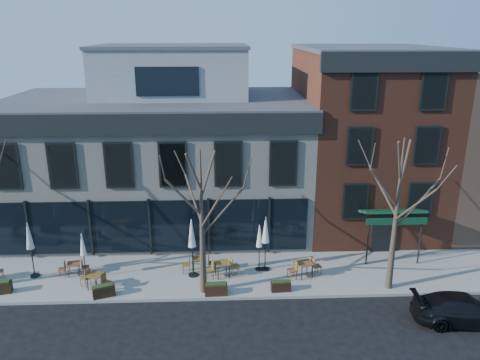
{
  "coord_description": "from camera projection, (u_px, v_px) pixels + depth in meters",
  "views": [
    {
      "loc": [
        3.93,
        -23.67,
        12.17
      ],
      "look_at": [
        4.99,
        2.0,
        3.84
      ],
      "focal_mm": 35.0,
      "sensor_mm": 36.0,
      "label": 1
    }
  ],
  "objects": [
    {
      "name": "tree_mid",
      "position": [
        202.0,
        221.0,
        21.34
      ],
      "size": [
        3.5,
        3.55,
        7.04
      ],
      "color": "#382B21",
      "rests_on": "sidewalk_front"
    },
    {
      "name": "planter_1",
      "position": [
        104.0,
        291.0,
        21.98
      ],
      "size": [
        1.1,
        0.75,
        0.57
      ],
      "color": "#321E10",
      "rests_on": "sidewalk_front"
    },
    {
      "name": "umbrella_2",
      "position": [
        192.0,
        236.0,
        23.23
      ],
      "size": [
        0.5,
        0.5,
        3.11
      ],
      "color": "black",
      "rests_on": "sidewalk_front"
    },
    {
      "name": "tree_right",
      "position": [
        397.0,
        214.0,
        21.62
      ],
      "size": [
        3.72,
        3.77,
        7.48
      ],
      "color": "#382B21",
      "rests_on": "sidewalk_front"
    },
    {
      "name": "ground",
      "position": [
        152.0,
        258.0,
        26.1
      ],
      "size": [
        120.0,
        120.0,
        0.0
      ],
      "primitive_type": "plane",
      "color": "black",
      "rests_on": "ground"
    },
    {
      "name": "cafe_set_2",
      "position": [
        96.0,
        280.0,
        22.58
      ],
      "size": [
        1.75,
        1.11,
        0.91
      ],
      "color": "brown",
      "rests_on": "sidewalk_front"
    },
    {
      "name": "umbrella_3",
      "position": [
        259.0,
        238.0,
        23.95
      ],
      "size": [
        0.4,
        0.4,
        2.53
      ],
      "color": "black",
      "rests_on": "sidewalk_front"
    },
    {
      "name": "cafe_set_1",
      "position": [
        74.0,
        268.0,
        23.83
      ],
      "size": [
        1.58,
        0.72,
        0.81
      ],
      "color": "brown",
      "rests_on": "sidewalk_front"
    },
    {
      "name": "cafe_set_4",
      "position": [
        222.0,
        268.0,
        23.68
      ],
      "size": [
        1.87,
        0.9,
        0.96
      ],
      "color": "brown",
      "rests_on": "sidewalk_front"
    },
    {
      "name": "sidewalk_front",
      "position": [
        210.0,
        274.0,
        24.16
      ],
      "size": [
        33.5,
        4.7,
        0.15
      ],
      "primitive_type": "cube",
      "color": "gray",
      "rests_on": "ground"
    },
    {
      "name": "red_brick_building",
      "position": [
        364.0,
        137.0,
        29.61
      ],
      "size": [
        8.2,
        11.78,
        11.18
      ],
      "color": "brown",
      "rests_on": "ground"
    },
    {
      "name": "cafe_set_5",
      "position": [
        305.0,
        268.0,
        23.65
      ],
      "size": [
        1.89,
        0.96,
        0.97
      ],
      "color": "brown",
      "rests_on": "sidewalk_front"
    },
    {
      "name": "planter_2",
      "position": [
        216.0,
        289.0,
        22.11
      ],
      "size": [
        1.09,
        0.47,
        0.6
      ],
      "color": "#321B10",
      "rests_on": "sidewalk_front"
    },
    {
      "name": "umbrella_1",
      "position": [
        83.0,
        247.0,
        23.11
      ],
      "size": [
        0.4,
        0.4,
        2.48
      ],
      "color": "black",
      "rests_on": "sidewalk_front"
    },
    {
      "name": "corner_building",
      "position": [
        160.0,
        153.0,
        29.46
      ],
      "size": [
        18.39,
        10.39,
        11.1
      ],
      "color": "beige",
      "rests_on": "ground"
    },
    {
      "name": "planter_3",
      "position": [
        281.0,
        286.0,
        22.44
      ],
      "size": [
        0.96,
        0.43,
        0.53
      ],
      "color": "black",
      "rests_on": "sidewalk_front"
    },
    {
      "name": "parked_sedan",
      "position": [
        464.0,
        309.0,
        20.16
      ],
      "size": [
        4.51,
        2.13,
        1.27
      ],
      "primitive_type": "imported",
      "rotation": [
        0.0,
        0.0,
        1.49
      ],
      "color": "black",
      "rests_on": "ground"
    },
    {
      "name": "umbrella_4",
      "position": [
        266.0,
        233.0,
        23.84
      ],
      "size": [
        0.48,
        0.48,
        2.99
      ],
      "color": "black",
      "rests_on": "sidewalk_front"
    },
    {
      "name": "cafe_set_3",
      "position": [
        199.0,
        263.0,
        24.15
      ],
      "size": [
        1.83,
        0.77,
        0.95
      ],
      "color": "brown",
      "rests_on": "sidewalk_front"
    },
    {
      "name": "umbrella_0",
      "position": [
        29.0,
        239.0,
        23.18
      ],
      "size": [
        0.48,
        0.48,
        2.97
      ],
      "color": "black",
      "rests_on": "sidewalk_front"
    }
  ]
}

